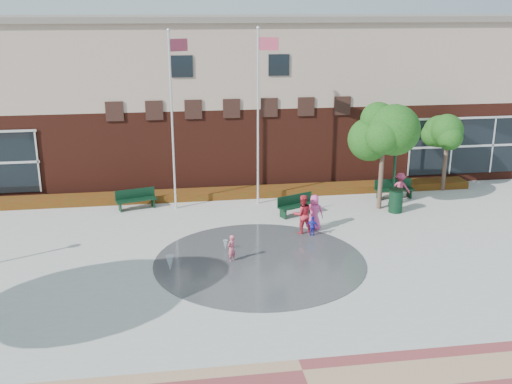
{
  "coord_description": "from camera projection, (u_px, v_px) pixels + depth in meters",
  "views": [
    {
      "loc": [
        -3.46,
        -18.58,
        9.69
      ],
      "look_at": [
        0.0,
        4.0,
        2.6
      ],
      "focal_mm": 42.0,
      "sensor_mm": 36.0,
      "label": 1
    }
  ],
  "objects": [
    {
      "name": "library_building",
      "position": [
        222.0,
        94.0,
        36.03
      ],
      "size": [
        44.4,
        10.4,
        9.2
      ],
      "color": "#4D1D13",
      "rests_on": "ground"
    },
    {
      "name": "ground",
      "position": [
        273.0,
        296.0,
        20.91
      ],
      "size": [
        120.0,
        120.0,
        0.0
      ],
      "primitive_type": "plane",
      "color": "#666056",
      "rests_on": "ground"
    },
    {
      "name": "child_splash",
      "position": [
        232.0,
        248.0,
        23.62
      ],
      "size": [
        0.48,
        0.47,
        1.11
      ],
      "primitive_type": "imported",
      "rotation": [
        0.0,
        0.0,
        3.88
      ],
      "color": "#E05D74",
      "rests_on": "ground"
    },
    {
      "name": "child_blue",
      "position": [
        312.0,
        226.0,
        26.25
      ],
      "size": [
        0.58,
        0.44,
        0.92
      ],
      "primitive_type": "imported",
      "rotation": [
        0.0,
        0.0,
        2.69
      ],
      "color": "#272CB9",
      "rests_on": "ground"
    },
    {
      "name": "trash_can",
      "position": [
        396.0,
        201.0,
        29.29
      ],
      "size": [
        0.73,
        0.73,
        1.19
      ],
      "color": "#0F311D",
      "rests_on": "ground"
    },
    {
      "name": "bench_mid",
      "position": [
        297.0,
        209.0,
        28.94
      ],
      "size": [
        2.05,
        1.3,
        1.0
      ],
      "rotation": [
        0.0,
        0.0,
        0.4
      ],
      "color": "#0F311D",
      "rests_on": "ground"
    },
    {
      "name": "flagpole_right",
      "position": [
        259.0,
        108.0,
        29.28
      ],
      "size": [
        1.0,
        0.52,
        8.82
      ],
      "rotation": [
        0.0,
        0.0,
        -0.43
      ],
      "color": "silver",
      "rests_on": "ground"
    },
    {
      "name": "person_bench",
      "position": [
        400.0,
        187.0,
        30.85
      ],
      "size": [
        1.15,
        0.93,
        1.55
      ],
      "primitive_type": "imported",
      "rotation": [
        0.0,
        0.0,
        2.73
      ],
      "color": "#C33A60",
      "rests_on": "ground"
    },
    {
      "name": "adult_pink",
      "position": [
        314.0,
        212.0,
        26.98
      ],
      "size": [
        0.93,
        0.76,
        1.63
      ],
      "primitive_type": "imported",
      "rotation": [
        0.0,
        0.0,
        2.79
      ],
      "color": "#E1458F",
      "rests_on": "ground"
    },
    {
      "name": "bench_right",
      "position": [
        394.0,
        193.0,
        31.45
      ],
      "size": [
        2.07,
        0.65,
        1.03
      ],
      "rotation": [
        0.0,
        0.0,
        0.04
      ],
      "color": "#0F311D",
      "rests_on": "ground"
    },
    {
      "name": "water_jet_a",
      "position": [
        170.0,
        272.0,
        22.86
      ],
      "size": [
        0.32,
        0.32,
        0.62
      ],
      "primitive_type": "cone",
      "rotation": [
        3.14,
        0.0,
        0.0
      ],
      "color": "white",
      "rests_on": "ground"
    },
    {
      "name": "plaza_concrete",
      "position": [
        256.0,
        252.0,
        24.68
      ],
      "size": [
        46.0,
        18.0,
        0.01
      ],
      "primitive_type": "cube",
      "color": "#A8A8A0",
      "rests_on": "ground"
    },
    {
      "name": "lamp_right",
      "position": [
        395.0,
        157.0,
        29.64
      ],
      "size": [
        0.44,
        0.44,
        4.15
      ],
      "color": "#0F311D",
      "rests_on": "ground"
    },
    {
      "name": "bench_left",
      "position": [
        136.0,
        203.0,
        29.84
      ],
      "size": [
        2.06,
        1.06,
        1.0
      ],
      "rotation": [
        0.0,
        0.0,
        0.27
      ],
      "color": "#0F311D",
      "rests_on": "ground"
    },
    {
      "name": "tree_small_right",
      "position": [
        447.0,
        137.0,
        32.07
      ],
      "size": [
        2.42,
        2.42,
        4.13
      ],
      "color": "#4D352B",
      "rests_on": "ground"
    },
    {
      "name": "flower_bed",
      "position": [
        234.0,
        197.0,
        31.86
      ],
      "size": [
        26.0,
        1.2,
        0.4
      ],
      "primitive_type": "cube",
      "color": "maroon",
      "rests_on": "ground"
    },
    {
      "name": "splash_pad",
      "position": [
        260.0,
        262.0,
        23.74
      ],
      "size": [
        8.4,
        8.4,
        0.01
      ],
      "primitive_type": "cylinder",
      "color": "#383A3D",
      "rests_on": "ground"
    },
    {
      "name": "adult_red",
      "position": [
        302.0,
        214.0,
        26.48
      ],
      "size": [
        0.93,
        0.76,
        1.79
      ],
      "primitive_type": "imported",
      "rotation": [
        0.0,
        0.0,
        3.24
      ],
      "color": "red",
      "rests_on": "ground"
    },
    {
      "name": "tree_mid",
      "position": [
        384.0,
        130.0,
        28.8
      ],
      "size": [
        3.25,
        3.25,
        5.49
      ],
      "color": "#4D352B",
      "rests_on": "ground"
    },
    {
      "name": "flagpole_left",
      "position": [
        173.0,
        112.0,
        28.59
      ],
      "size": [
        0.96,
        0.47,
        8.74
      ],
      "rotation": [
        0.0,
        0.0,
        0.41
      ],
      "color": "silver",
      "rests_on": "ground"
    },
    {
      "name": "water_jet_b",
      "position": [
        225.0,
        251.0,
        24.83
      ],
      "size": [
        0.19,
        0.19,
        0.43
      ],
      "primitive_type": "cone",
      "rotation": [
        3.14,
        0.0,
        0.0
      ],
      "color": "white",
      "rests_on": "ground"
    }
  ]
}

